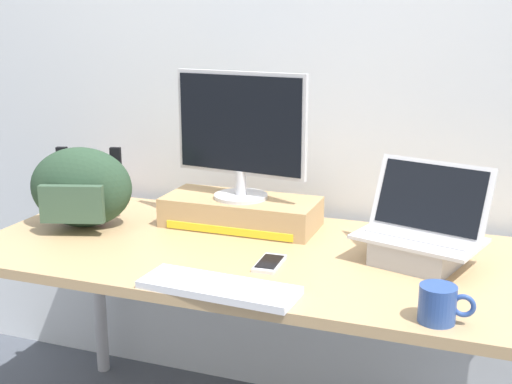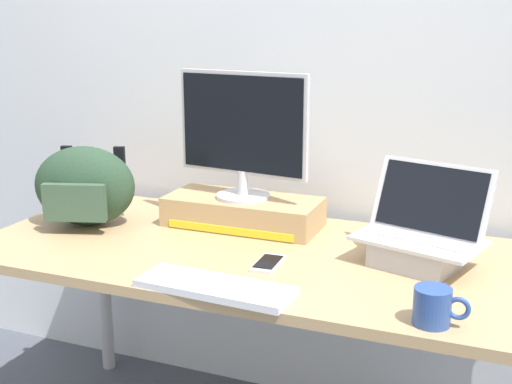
{
  "view_description": "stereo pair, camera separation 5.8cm",
  "coord_description": "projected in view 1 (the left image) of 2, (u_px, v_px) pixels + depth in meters",
  "views": [
    {
      "loc": [
        0.66,
        -1.79,
        1.43
      ],
      "look_at": [
        0.0,
        0.0,
        0.92
      ],
      "focal_mm": 46.84,
      "sensor_mm": 36.0,
      "label": 1
    },
    {
      "loc": [
        0.71,
        -1.77,
        1.43
      ],
      "look_at": [
        0.0,
        0.0,
        0.92
      ],
      "focal_mm": 46.84,
      "sensor_mm": 36.0,
      "label": 2
    }
  ],
  "objects": [
    {
      "name": "back_wall",
      "position": [
        305.0,
        52.0,
        2.32
      ],
      "size": [
        7.0,
        0.1,
        2.6
      ],
      "primitive_type": "cube",
      "color": "silver",
      "rests_on": "ground"
    },
    {
      "name": "desk",
      "position": [
        256.0,
        271.0,
        2.03
      ],
      "size": [
        1.71,
        0.78,
        0.74
      ],
      "color": "tan",
      "rests_on": "ground"
    },
    {
      "name": "toner_box_yellow",
      "position": [
        241.0,
        212.0,
        2.23
      ],
      "size": [
        0.51,
        0.23,
        0.1
      ],
      "color": "tan",
      "rests_on": "desk"
    },
    {
      "name": "desktop_monitor",
      "position": [
        240.0,
        133.0,
        2.16
      ],
      "size": [
        0.46,
        0.18,
        0.42
      ],
      "rotation": [
        0.0,
        0.0,
        -0.12
      ],
      "color": "silver",
      "rests_on": "toner_box_yellow"
    },
    {
      "name": "open_laptop",
      "position": [
        420.0,
        242.0,
        1.89
      ],
      "size": [
        0.39,
        0.31,
        0.28
      ],
      "rotation": [
        0.0,
        0.0,
        -0.29
      ],
      "color": "#ADADB2",
      "rests_on": "desk"
    },
    {
      "name": "external_keyboard",
      "position": [
        219.0,
        287.0,
        1.71
      ],
      "size": [
        0.42,
        0.16,
        0.02
      ],
      "rotation": [
        0.0,
        0.0,
        -0.05
      ],
      "color": "white",
      "rests_on": "desk"
    },
    {
      "name": "messenger_backpack",
      "position": [
        81.0,
        188.0,
        2.2
      ],
      "size": [
        0.38,
        0.29,
        0.27
      ],
      "rotation": [
        0.0,
        0.0,
        0.31
      ],
      "color": "#28422D",
      "rests_on": "desk"
    },
    {
      "name": "coffee_mug",
      "position": [
        439.0,
        304.0,
        1.53
      ],
      "size": [
        0.13,
        0.09,
        0.09
      ],
      "color": "#2D4C93",
      "rests_on": "desk"
    },
    {
      "name": "cell_phone",
      "position": [
        270.0,
        263.0,
        1.89
      ],
      "size": [
        0.07,
        0.14,
        0.01
      ],
      "rotation": [
        0.0,
        0.0,
        0.04
      ],
      "color": "silver",
      "rests_on": "desk"
    },
    {
      "name": "plush_toy",
      "position": [
        101.0,
        190.0,
        2.51
      ],
      "size": [
        0.09,
        0.09,
        0.09
      ],
      "color": "#CC7099",
      "rests_on": "desk"
    }
  ]
}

